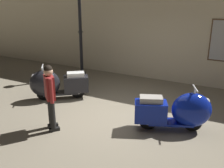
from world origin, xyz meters
TOP-DOWN VIEW (x-y plane):
  - ground_plane at (0.00, 0.00)m, footprint 60.00×60.00m
  - showroom_back_wall at (0.01, 3.49)m, footprint 18.00×0.24m
  - scooter_0 at (-2.21, 0.14)m, footprint 1.65×1.42m
  - scooter_1 at (1.51, -0.03)m, footprint 1.78×1.12m
  - lamppost at (-2.74, 2.36)m, footprint 0.30×0.30m
  - visitor_0 at (-1.08, -1.34)m, footprint 0.42×0.39m

SIDE VIEW (x-z plane):
  - ground_plane at x=0.00m, z-range 0.00..0.00m
  - scooter_0 at x=-2.21m, z-range -0.05..1.00m
  - scooter_1 at x=1.51m, z-range -0.05..1.01m
  - visitor_0 at x=-1.08m, z-range 0.12..1.67m
  - lamppost at x=-2.74m, z-range 0.20..3.43m
  - showroom_back_wall at x=0.01m, z-range 0.00..3.82m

